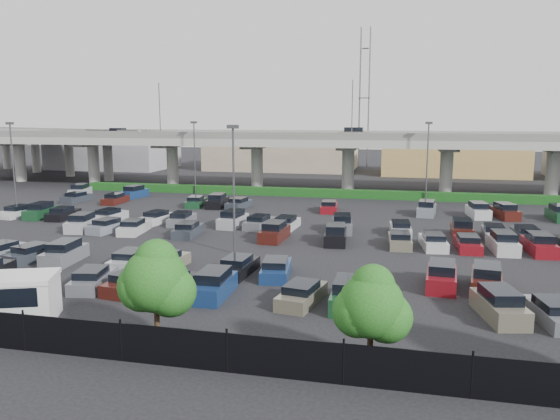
{
  "coord_description": "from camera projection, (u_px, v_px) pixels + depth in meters",
  "views": [
    {
      "loc": [
        13.13,
        -48.99,
        10.89
      ],
      "look_at": [
        1.54,
        1.75,
        2.0
      ],
      "focal_mm": 35.0,
      "sensor_mm": 36.0,
      "label": 1
    }
  ],
  "objects": [
    {
      "name": "ground",
      "position": [
        260.0,
        233.0,
        51.79
      ],
      "size": [
        280.0,
        280.0,
        0.0
      ],
      "primitive_type": "plane",
      "color": "black"
    },
    {
      "name": "overpass",
      "position": [
        314.0,
        144.0,
        81.41
      ],
      "size": [
        150.0,
        13.0,
        15.8
      ],
      "color": "#999890",
      "rests_on": "ground"
    },
    {
      "name": "on_ramp",
      "position": [
        53.0,
        139.0,
        103.44
      ],
      "size": [
        50.93,
        30.13,
        8.8
      ],
      "color": "#999890",
      "rests_on": "ground"
    },
    {
      "name": "hedge",
      "position": [
        306.0,
        192.0,
        75.72
      ],
      "size": [
        66.0,
        1.6,
        1.1
      ],
      "primitive_type": "cube",
      "color": "#113A12",
      "rests_on": "ground"
    },
    {
      "name": "fence",
      "position": [
        100.0,
        340.0,
        24.74
      ],
      "size": [
        70.0,
        0.1,
        2.0
      ],
      "color": "black",
      "rests_on": "ground"
    },
    {
      "name": "tree_row",
      "position": [
        128.0,
        276.0,
        25.55
      ],
      "size": [
        65.07,
        3.66,
        5.94
      ],
      "color": "#332316",
      "rests_on": "ground"
    },
    {
      "name": "parked_cars",
      "position": [
        239.0,
        236.0,
        47.68
      ],
      "size": [
        62.99,
        41.68,
        1.67
      ],
      "color": "#2F353E",
      "rests_on": "ground"
    },
    {
      "name": "light_poles",
      "position": [
        224.0,
        165.0,
        53.57
      ],
      "size": [
        66.9,
        48.38,
        10.3
      ],
      "color": "#454549",
      "rests_on": "ground"
    },
    {
      "name": "distant_buildings",
      "position": [
        401.0,
        154.0,
        107.84
      ],
      "size": [
        138.0,
        24.0,
        9.0
      ],
      "color": "gray",
      "rests_on": "ground"
    },
    {
      "name": "comm_tower",
      "position": [
        364.0,
        95.0,
        119.39
      ],
      "size": [
        2.4,
        2.4,
        30.0
      ],
      "color": "#454549",
      "rests_on": "ground"
    }
  ]
}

